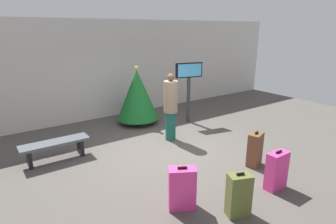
{
  "coord_description": "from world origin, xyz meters",
  "views": [
    {
      "loc": [
        -3.81,
        -5.47,
        3.05
      ],
      "look_at": [
        0.28,
        0.39,
        0.9
      ],
      "focal_mm": 29.86,
      "sensor_mm": 36.0,
      "label": 1
    }
  ],
  "objects": [
    {
      "name": "traveller_0",
      "position": [
        0.5,
        0.57,
        0.99
      ],
      "size": [
        0.44,
        0.44,
        1.89
      ],
      "color": "#19594C",
      "rests_on": "ground_plane"
    },
    {
      "name": "back_wall",
      "position": [
        0.0,
        3.72,
        1.68
      ],
      "size": [
        16.0,
        0.2,
        3.35
      ],
      "primitive_type": "cube",
      "color": "beige",
      "rests_on": "ground_plane"
    },
    {
      "name": "ground_plane",
      "position": [
        0.0,
        0.0,
        0.0
      ],
      "size": [
        16.0,
        16.0,
        0.0
      ],
      "primitive_type": "plane",
      "color": "#514C47"
    },
    {
      "name": "waiting_bench",
      "position": [
        -2.5,
        1.08,
        0.36
      ],
      "size": [
        1.57,
        0.44,
        0.48
      ],
      "color": "#4C5159",
      "rests_on": "ground_plane"
    },
    {
      "name": "suitcase_0",
      "position": [
        -0.52,
        -2.82,
        0.38
      ],
      "size": [
        0.44,
        0.37,
        0.8
      ],
      "color": "#59602D",
      "rests_on": "ground_plane"
    },
    {
      "name": "suitcase_3",
      "position": [
        0.73,
        -2.68,
        0.38
      ],
      "size": [
        0.46,
        0.23,
        0.8
      ],
      "color": "#E5388C",
      "rests_on": "ground_plane"
    },
    {
      "name": "suitcase_2",
      "position": [
        1.18,
        -1.8,
        0.39
      ],
      "size": [
        0.46,
        0.36,
        0.82
      ],
      "color": "brown",
      "rests_on": "ground_plane"
    },
    {
      "name": "holiday_tree",
      "position": [
        0.45,
        2.36,
        0.98
      ],
      "size": [
        1.36,
        1.36,
        1.91
      ],
      "color": "#4C3319",
      "rests_on": "ground_plane"
    },
    {
      "name": "suitcase_1",
      "position": [
        -1.18,
        -2.13,
        0.38
      ],
      "size": [
        0.53,
        0.45,
        0.81
      ],
      "color": "#E5388C",
      "rests_on": "ground_plane"
    },
    {
      "name": "flight_info_kiosk",
      "position": [
        1.9,
        1.51,
        1.4
      ],
      "size": [
        0.91,
        0.29,
        1.99
      ],
      "color": "#333338",
      "rests_on": "ground_plane"
    }
  ]
}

